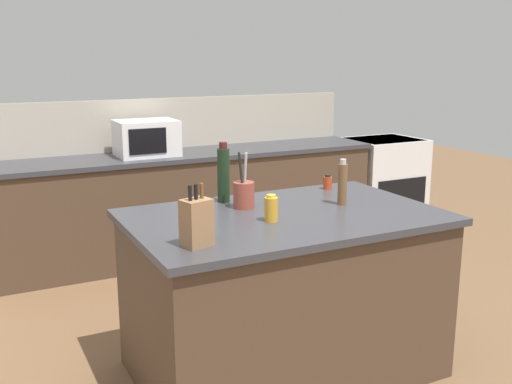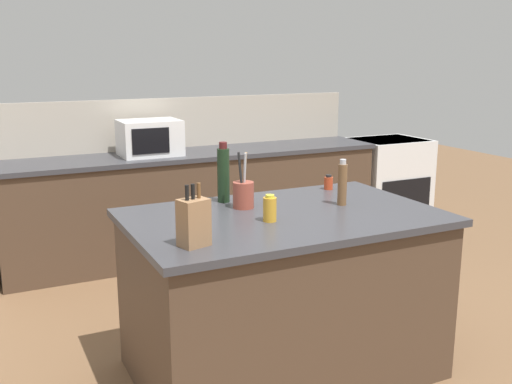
{
  "view_description": "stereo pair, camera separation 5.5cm",
  "coord_description": "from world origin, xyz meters",
  "views": [
    {
      "loc": [
        -1.57,
        -2.76,
        1.8
      ],
      "look_at": [
        0.0,
        0.35,
        0.99
      ],
      "focal_mm": 42.0,
      "sensor_mm": 36.0,
      "label": 1
    },
    {
      "loc": [
        -1.52,
        -2.79,
        1.8
      ],
      "look_at": [
        0.0,
        0.35,
        0.99
      ],
      "focal_mm": 42.0,
      "sensor_mm": 36.0,
      "label": 2
    }
  ],
  "objects": [
    {
      "name": "microwave",
      "position": [
        -0.12,
        2.2,
        1.09
      ],
      "size": [
        0.51,
        0.39,
        0.3
      ],
      "color": "white",
      "rests_on": "back_counter_run"
    },
    {
      "name": "back_counter_run",
      "position": [
        0.3,
        2.2,
        0.47
      ],
      "size": [
        3.44,
        0.66,
        0.94
      ],
      "color": "#4C3828",
      "rests_on": "ground_plane"
    },
    {
      "name": "honey_jar",
      "position": [
        -0.14,
        -0.1,
        1.01
      ],
      "size": [
        0.07,
        0.07,
        0.14
      ],
      "color": "gold",
      "rests_on": "kitchen_island"
    },
    {
      "name": "utensil_crock",
      "position": [
        -0.14,
        0.22,
        1.02
      ],
      "size": [
        0.12,
        0.12,
        0.32
      ],
      "color": "brown",
      "rests_on": "kitchen_island"
    },
    {
      "name": "wall_backsplash",
      "position": [
        0.3,
        2.52,
        1.17
      ],
      "size": [
        3.4,
        0.03,
        0.46
      ],
      "primitive_type": "cube",
      "color": "#B2A899",
      "rests_on": "back_counter_run"
    },
    {
      "name": "spice_jar_paprika",
      "position": [
        0.55,
        0.41,
        0.98
      ],
      "size": [
        0.06,
        0.06,
        0.1
      ],
      "color": "#B73D1E",
      "rests_on": "kitchen_island"
    },
    {
      "name": "ground_plane",
      "position": [
        0.0,
        0.0,
        0.0
      ],
      "size": [
        14.0,
        14.0,
        0.0
      ],
      "primitive_type": "plane",
      "color": "brown"
    },
    {
      "name": "kitchen_island",
      "position": [
        0.0,
        0.0,
        0.47
      ],
      "size": [
        1.7,
        1.07,
        0.94
      ],
      "color": "#4C3828",
      "rests_on": "ground_plane"
    },
    {
      "name": "pepper_grinder",
      "position": [
        0.4,
        0.03,
        1.07
      ],
      "size": [
        0.05,
        0.05,
        0.27
      ],
      "color": "brown",
      "rests_on": "kitchen_island"
    },
    {
      "name": "wine_bottle",
      "position": [
        -0.19,
        0.4,
        1.11
      ],
      "size": [
        0.07,
        0.07,
        0.36
      ],
      "color": "black",
      "rests_on": "kitchen_island"
    },
    {
      "name": "range_oven",
      "position": [
        2.44,
        2.2,
        0.47
      ],
      "size": [
        0.76,
        0.65,
        0.92
      ],
      "color": "white",
      "rests_on": "ground_plane"
    },
    {
      "name": "knife_block",
      "position": [
        -0.63,
        -0.31,
        1.05
      ],
      "size": [
        0.15,
        0.13,
        0.29
      ],
      "rotation": [
        0.0,
        0.0,
        0.28
      ],
      "color": "#936B47",
      "rests_on": "kitchen_island"
    }
  ]
}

